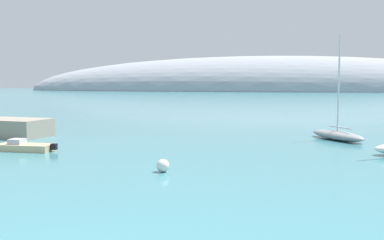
# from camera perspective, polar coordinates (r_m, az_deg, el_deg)

# --- Properties ---
(distant_ridge) EXTENTS (274.84, 56.10, 37.94)m
(distant_ridge) POSITION_cam_1_polar(r_m,az_deg,el_deg) (249.60, 9.22, 3.65)
(distant_ridge) COLOR #999EA8
(distant_ridge) RESTS_ON ground
(sailboat_grey_near_shore) EXTENTS (5.27, 6.94, 9.67)m
(sailboat_grey_near_shore) POSITION_cam_1_polar(r_m,az_deg,el_deg) (44.14, 17.90, -1.74)
(sailboat_grey_near_shore) COLOR gray
(sailboat_grey_near_shore) RESTS_ON water
(motorboat_sand_foreground) EXTENTS (4.98, 1.92, 0.93)m
(motorboat_sand_foreground) POSITION_cam_1_polar(r_m,az_deg,el_deg) (37.92, -20.40, -3.19)
(motorboat_sand_foreground) COLOR #C6B284
(motorboat_sand_foreground) RESTS_ON water
(mooring_buoy_white) EXTENTS (0.79, 0.79, 0.79)m
(mooring_buoy_white) POSITION_cam_1_polar(r_m,az_deg,el_deg) (27.36, -3.71, -5.77)
(mooring_buoy_white) COLOR silver
(mooring_buoy_white) RESTS_ON water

